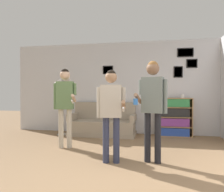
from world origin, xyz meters
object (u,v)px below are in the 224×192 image
person_player_foreground_center (111,106)px  person_watcher_holding_cup (153,100)px  couch (103,124)px  floor_lamp (62,86)px  bookshelf (174,117)px  person_player_foreground_left (65,99)px  drinking_cup (183,96)px

person_player_foreground_center → person_watcher_holding_cup: bearing=11.8°
couch → floor_lamp: (-1.13, -0.25, 1.09)m
bookshelf → person_player_foreground_center: (-1.25, -2.56, 0.45)m
person_player_foreground_left → drinking_cup: bearing=33.3°
couch → person_player_foreground_center: (0.72, -2.36, 0.68)m
person_player_foreground_center → drinking_cup: bearing=59.9°
person_player_foreground_left → bookshelf: bearing=35.7°
couch → person_player_foreground_left: size_ratio=1.08×
bookshelf → person_player_foreground_center: bearing=-116.1°
person_watcher_holding_cup → drinking_cup: bearing=72.0°
person_player_foreground_center → floor_lamp: bearing=131.1°
couch → drinking_cup: drinking_cup is taller
floor_lamp → couch: bearing=12.3°
person_player_foreground_center → person_watcher_holding_cup: (0.70, 0.15, 0.12)m
person_player_foreground_left → person_player_foreground_center: size_ratio=1.08×
person_player_foreground_center → person_watcher_holding_cup: size_ratio=0.91×
couch → person_watcher_holding_cup: size_ratio=1.06×
bookshelf → person_player_foreground_left: person_player_foreground_left is taller
bookshelf → person_watcher_holding_cup: bearing=-102.9°
couch → floor_lamp: floor_lamp is taller
couch → person_watcher_holding_cup: (1.42, -2.22, 0.79)m
person_player_foreground_center → person_watcher_holding_cup: 0.73m
person_player_foreground_center → drinking_cup: (1.48, 2.56, 0.13)m
bookshelf → drinking_cup: drinking_cup is taller
floor_lamp → bookshelf: bearing=8.1°
floor_lamp → person_player_foreground_left: size_ratio=1.00×
drinking_cup → person_player_foreground_left: bearing=-146.7°
bookshelf → person_player_foreground_center: 2.88m
bookshelf → person_player_foreground_left: bearing=-144.3°
couch → person_player_foreground_left: bearing=-106.8°
person_player_foreground_left → couch: bearing=73.2°
bookshelf → drinking_cup: bearing=-0.0°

